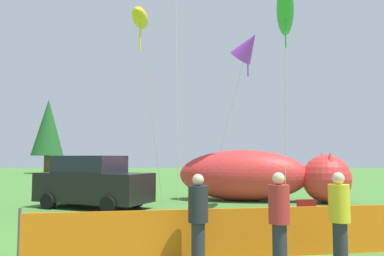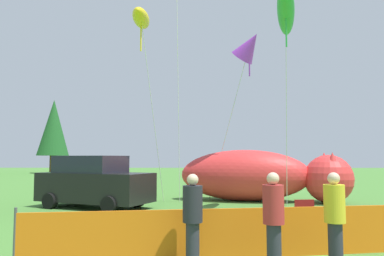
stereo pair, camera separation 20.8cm
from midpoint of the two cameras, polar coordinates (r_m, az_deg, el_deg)
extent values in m
plane|color=#477F33|center=(10.77, -4.74, -14.59)|extent=(120.00, 120.00, 0.00)
cube|color=black|center=(14.71, -14.97, -8.69)|extent=(4.68, 3.38, 1.07)
cube|color=#1E232D|center=(14.80, -15.55, -5.33)|extent=(2.84, 2.47, 0.64)
cylinder|color=black|center=(14.70, -8.66, -10.72)|extent=(0.63, 0.46, 0.58)
cylinder|color=black|center=(13.24, -12.85, -11.34)|extent=(0.63, 0.46, 0.58)
cylinder|color=black|center=(16.28, -16.76, -9.97)|extent=(0.63, 0.46, 0.58)
cylinder|color=black|center=(14.97, -21.24, -10.35)|extent=(0.63, 0.46, 0.58)
cube|color=maroon|center=(9.52, 16.09, -12.89)|extent=(0.53, 0.53, 0.03)
cube|color=maroon|center=(9.28, 16.59, -11.74)|extent=(0.46, 0.07, 0.44)
cylinder|color=#A5A5AD|center=(9.68, 14.48, -14.19)|extent=(0.02, 0.02, 0.47)
cylinder|color=#A5A5AD|center=(9.83, 16.83, -13.99)|extent=(0.02, 0.02, 0.47)
cylinder|color=#A5A5AD|center=(9.30, 15.37, -14.58)|extent=(0.02, 0.02, 0.47)
cylinder|color=#A5A5AD|center=(9.45, 17.80, -14.36)|extent=(0.02, 0.02, 0.47)
ellipsoid|color=red|center=(16.71, 7.52, -7.14)|extent=(6.04, 3.48, 2.23)
ellipsoid|color=yellow|center=(16.74, 7.54, -8.86)|extent=(3.92, 2.46, 1.00)
sphere|color=red|center=(16.71, 19.66, -7.30)|extent=(2.00, 2.00, 2.00)
cone|color=red|center=(17.16, 19.03, -4.56)|extent=(0.56, 0.56, 0.60)
cone|color=red|center=(16.22, 20.18, -4.54)|extent=(0.56, 0.56, 0.60)
cube|color=orange|center=(7.36, 7.03, -15.60)|extent=(7.82, 1.38, 0.93)
cylinder|color=#4C4C51|center=(7.32, -25.45, -14.90)|extent=(0.05, 0.05, 1.02)
cylinder|color=#2D2D38|center=(6.78, 0.21, -17.34)|extent=(0.24, 0.24, 0.76)
cylinder|color=#26262D|center=(6.66, 0.20, -11.49)|extent=(0.35, 0.35, 0.63)
sphere|color=beige|center=(6.62, 0.20, -7.89)|extent=(0.21, 0.21, 0.21)
cylinder|color=#2D2D38|center=(7.13, 21.05, -16.33)|extent=(0.24, 0.24, 0.77)
cylinder|color=yellow|center=(7.02, 20.88, -10.66)|extent=(0.35, 0.35, 0.64)
sphere|color=beige|center=(6.98, 20.78, -7.18)|extent=(0.21, 0.21, 0.21)
cylinder|color=#2D2D38|center=(6.68, 12.51, -17.34)|extent=(0.24, 0.24, 0.78)
cylinder|color=#B72D2D|center=(6.56, 12.40, -11.26)|extent=(0.36, 0.36, 0.65)
sphere|color=beige|center=(6.52, 12.33, -7.52)|extent=(0.21, 0.21, 0.21)
cylinder|color=silver|center=(15.47, -6.36, 2.08)|extent=(0.77, 2.14, 7.32)
ellipsoid|color=yellow|center=(15.36, -8.12, 16.22)|extent=(0.72, 2.44, 0.89)
cylinder|color=yellow|center=(15.13, -8.16, 13.74)|extent=(0.06, 0.06, 1.20)
cylinder|color=silver|center=(16.65, 5.16, 0.43)|extent=(1.71, 1.72, 6.65)
cone|color=purple|center=(16.54, 8.30, 12.21)|extent=(1.83, 1.78, 1.56)
cylinder|color=purple|center=(16.36, 8.33, 9.86)|extent=(0.06, 0.06, 1.20)
cylinder|color=silver|center=(14.33, 13.82, 2.15)|extent=(0.41, 2.06, 7.04)
ellipsoid|color=green|center=(14.18, 13.77, 16.92)|extent=(1.34, 3.16, 1.37)
cylinder|color=green|center=(13.94, 13.82, 14.24)|extent=(0.06, 0.06, 1.20)
cylinder|color=silver|center=(16.11, -2.55, 7.60)|extent=(0.17, 0.73, 10.54)
cylinder|color=brown|center=(48.87, -21.18, -5.19)|extent=(0.69, 0.69, 2.15)
cone|color=#1E5623|center=(49.00, -21.03, 0.10)|extent=(3.79, 3.79, 6.88)
camera|label=1|loc=(0.10, -90.40, 0.03)|focal=35.00mm
camera|label=2|loc=(0.10, 89.60, -0.03)|focal=35.00mm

